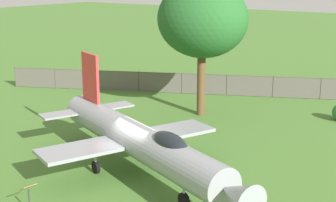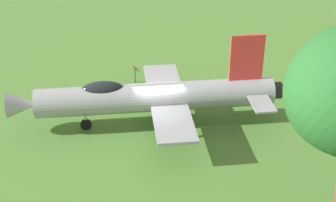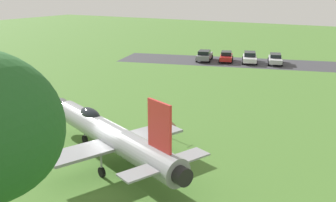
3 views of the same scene
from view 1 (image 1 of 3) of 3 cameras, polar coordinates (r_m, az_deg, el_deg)
name	(u,v)px [view 1 (image 1 of 3)]	position (r m, az deg, el deg)	size (l,w,h in m)	color
ground_plane	(137,175)	(23.42, -3.55, -8.45)	(200.00, 200.00, 0.00)	#47722D
display_jet	(140,141)	(22.49, -3.17, -4.56)	(13.98, 8.72, 5.04)	gray
shade_tree	(202,20)	(31.95, 3.92, 9.22)	(5.97, 5.10, 8.69)	brown
perimeter_fence	(204,83)	(38.30, 4.16, 2.00)	(28.08, 13.24, 1.63)	#4C4238
info_plaque	(29,191)	(20.50, -15.60, -9.85)	(0.48, 0.65, 1.14)	#333333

